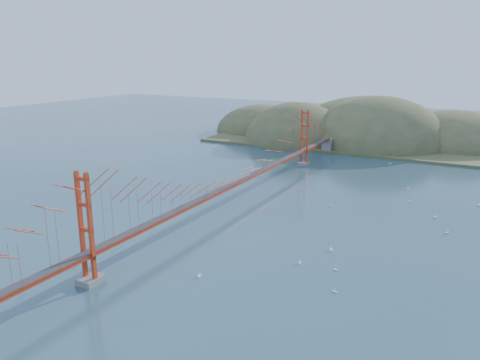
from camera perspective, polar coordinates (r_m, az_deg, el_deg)
The scene contains 15 objects.
ground at distance 73.10m, azimuth -0.70°, elevation -2.90°, with size 320.00×320.00×0.00m, color #2A4854.
bridge at distance 71.42m, azimuth -0.64°, elevation 2.50°, with size 2.20×94.40×12.00m.
far_headlands at distance 134.98m, azimuth 14.51°, elevation 4.91°, with size 84.00×58.00×25.00m.
sailboat_10 at distance 50.08m, azimuth -4.99°, elevation -11.47°, with size 0.57×0.64×0.72m.
sailboat_4 at distance 81.02m, azimuth 27.18°, elevation -2.68°, with size 0.71×0.71×0.75m.
sailboat_16 at distance 73.32m, azimuth 10.92°, elevation -3.00°, with size 0.55×0.55×0.59m.
sailboat_14 at distance 66.89m, azimuth 23.95°, elevation -5.82°, with size 0.66×0.66×0.69m.
sailboat_12 at distance 104.99m, azimuth 17.84°, elevation 1.98°, with size 0.61×0.56×0.69m.
sailboat_3 at distance 78.66m, azimuth 19.98°, elevation -2.41°, with size 0.62×0.54×0.71m.
sailboat_0 at distance 53.26m, azimuth 7.29°, elevation -9.88°, with size 0.43×0.50×0.58m.
sailboat_6 at distance 52.23m, azimuth 11.60°, elevation -10.60°, with size 0.52×0.52×0.57m.
sailboat_7 at distance 86.17m, azimuth 19.82°, elevation -0.93°, with size 0.59×0.54×0.66m.
sailboat_1 at distance 72.51m, azimuth 22.70°, elevation -4.12°, with size 0.66×0.66×0.69m.
sailboat_2 at distance 47.84m, azimuth 11.47°, elevation -13.10°, with size 0.50×0.47×0.56m.
sailboat_extra_1 at distance 57.15m, azimuth 11.02°, elevation -8.24°, with size 0.49×0.61×0.72m.
Camera 1 is at (33.91, -60.76, 22.37)m, focal length 35.00 mm.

